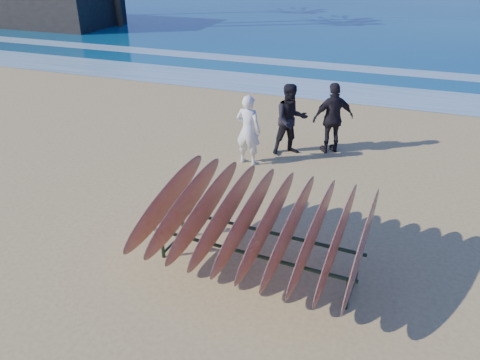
{
  "coord_description": "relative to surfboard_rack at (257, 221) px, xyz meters",
  "views": [
    {
      "loc": [
        2.45,
        -5.83,
        4.55
      ],
      "look_at": [
        0.0,
        0.8,
        0.95
      ],
      "focal_mm": 35.0,
      "sensor_mm": 36.0,
      "label": 1
    }
  ],
  "objects": [
    {
      "name": "ground",
      "position": [
        -0.64,
        0.22,
        -0.87
      ],
      "size": [
        120.0,
        120.0,
        0.0
      ],
      "primitive_type": "plane",
      "color": "tan",
      "rests_on": "ground"
    },
    {
      "name": "foam_near",
      "position": [
        -0.64,
        10.22,
        -0.86
      ],
      "size": [
        160.0,
        160.0,
        0.0
      ],
      "primitive_type": "plane",
      "color": "white",
      "rests_on": "ground"
    },
    {
      "name": "foam_far",
      "position": [
        -0.64,
        13.72,
        -0.86
      ],
      "size": [
        160.0,
        160.0,
        0.0
      ],
      "primitive_type": "plane",
      "color": "white",
      "rests_on": "ground"
    },
    {
      "name": "surfboard_rack",
      "position": [
        0.0,
        0.0,
        0.0
      ],
      "size": [
        3.31,
        2.7,
        1.39
      ],
      "rotation": [
        0.0,
        0.0,
        -0.06
      ],
      "color": "black",
      "rests_on": "ground"
    },
    {
      "name": "person_white",
      "position": [
        -1.42,
        3.66,
        -0.06
      ],
      "size": [
        0.63,
        0.45,
        1.61
      ],
      "primitive_type": "imported",
      "rotation": [
        0.0,
        0.0,
        3.03
      ],
      "color": "white",
      "rests_on": "ground"
    },
    {
      "name": "person_dark_a",
      "position": [
        -0.68,
        4.53,
        -0.02
      ],
      "size": [
        1.04,
        0.99,
        1.7
      ],
      "primitive_type": "imported",
      "rotation": [
        0.0,
        0.0,
        0.59
      ],
      "color": "black",
      "rests_on": "ground"
    },
    {
      "name": "person_dark_b",
      "position": [
        0.23,
        4.98,
        -0.02
      ],
      "size": [
        1.06,
        0.89,
        1.7
      ],
      "primitive_type": "imported",
      "rotation": [
        0.0,
        0.0,
        3.71
      ],
      "color": "black",
      "rests_on": "ground"
    }
  ]
}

